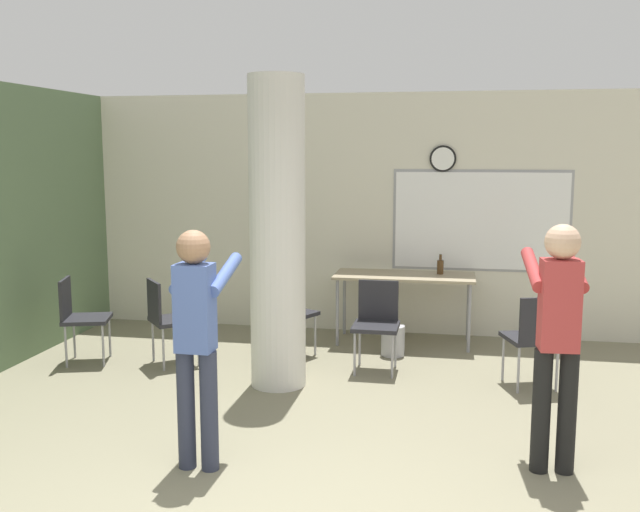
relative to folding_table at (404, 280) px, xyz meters
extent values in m
cube|color=beige|center=(-0.34, 0.51, 0.68)|extent=(8.00, 0.12, 2.80)
cylinder|color=black|center=(0.38, 0.43, 1.33)|extent=(0.30, 0.03, 0.30)
cylinder|color=white|center=(0.38, 0.42, 1.33)|extent=(0.25, 0.01, 0.25)
cube|color=#99999E|center=(0.83, 0.44, 0.63)|extent=(1.99, 0.01, 1.16)
cube|color=white|center=(0.83, 0.44, 0.63)|extent=(1.93, 0.02, 1.10)
cylinder|color=silver|center=(-1.03, -1.66, 0.68)|extent=(0.50, 0.50, 2.80)
cube|color=tan|center=(0.00, 0.00, 0.04)|extent=(1.54, 0.64, 0.03)
cylinder|color=gray|center=(-0.71, -0.26, -0.34)|extent=(0.04, 0.04, 0.75)
cylinder|color=gray|center=(0.71, -0.26, -0.34)|extent=(0.04, 0.04, 0.75)
cylinder|color=gray|center=(-0.71, 0.26, -0.34)|extent=(0.04, 0.04, 0.75)
cylinder|color=gray|center=(0.71, 0.26, -0.34)|extent=(0.04, 0.04, 0.75)
cylinder|color=#4C3319|center=(0.39, 0.11, 0.14)|extent=(0.07, 0.07, 0.16)
cylinder|color=#4C3319|center=(0.39, 0.11, 0.25)|extent=(0.03, 0.03, 0.07)
cylinder|color=#B2B2B7|center=(-0.07, -0.53, -0.56)|extent=(0.25, 0.25, 0.32)
cube|color=#232328|center=(1.24, -1.29, -0.27)|extent=(0.55, 0.55, 0.04)
cube|color=#232328|center=(1.30, -1.48, -0.05)|extent=(0.39, 0.15, 0.40)
cylinder|color=#99999E|center=(1.35, -1.06, -0.50)|extent=(0.02, 0.02, 0.43)
cylinder|color=#99999E|center=(1.01, -1.17, -0.50)|extent=(0.02, 0.02, 0.43)
cylinder|color=#99999E|center=(1.46, -1.40, -0.50)|extent=(0.02, 0.02, 0.43)
cylinder|color=#99999E|center=(1.12, -1.51, -0.50)|extent=(0.02, 0.02, 0.43)
cube|color=#232328|center=(-2.22, -1.22, -0.27)|extent=(0.62, 0.62, 0.04)
cube|color=#232328|center=(-2.37, -1.35, -0.05)|extent=(0.28, 0.32, 0.40)
cylinder|color=#99999E|center=(-1.96, -1.24, -0.50)|extent=(0.02, 0.02, 0.43)
cylinder|color=#99999E|center=(-2.19, -0.97, -0.50)|extent=(0.02, 0.02, 0.43)
cylinder|color=#99999E|center=(-2.24, -1.47, -0.50)|extent=(0.02, 0.02, 0.43)
cylinder|color=#99999E|center=(-2.47, -1.20, -0.50)|extent=(0.02, 0.02, 0.43)
cube|color=#232328|center=(-0.20, -1.12, -0.27)|extent=(0.44, 0.44, 0.04)
cube|color=#232328|center=(-0.19, -0.91, -0.05)|extent=(0.40, 0.03, 0.40)
cylinder|color=#99999E|center=(-0.38, -1.30, -0.50)|extent=(0.02, 0.02, 0.43)
cylinder|color=#99999E|center=(-0.02, -1.30, -0.50)|extent=(0.02, 0.02, 0.43)
cylinder|color=#99999E|center=(-0.37, -0.94, -0.50)|extent=(0.02, 0.02, 0.43)
cylinder|color=#99999E|center=(-0.01, -0.94, -0.50)|extent=(0.02, 0.02, 0.43)
cube|color=#232328|center=(-3.11, -1.34, -0.27)|extent=(0.55, 0.55, 0.04)
cube|color=#232328|center=(-3.31, -1.40, -0.05)|extent=(0.14, 0.39, 0.40)
cylinder|color=#99999E|center=(-2.89, -1.46, -0.50)|extent=(0.02, 0.02, 0.43)
cylinder|color=#99999E|center=(-2.99, -1.11, -0.50)|extent=(0.02, 0.02, 0.43)
cylinder|color=#99999E|center=(-3.23, -1.56, -0.50)|extent=(0.02, 0.02, 0.43)
cylinder|color=#99999E|center=(-3.33, -1.22, -0.50)|extent=(0.02, 0.02, 0.43)
cube|color=#232328|center=(-1.13, -0.73, -0.27)|extent=(0.59, 0.59, 0.04)
cube|color=#232328|center=(-1.22, -0.91, -0.05)|extent=(0.36, 0.21, 0.40)
cylinder|color=#99999E|center=(-0.88, -0.66, -0.50)|extent=(0.02, 0.02, 0.43)
cylinder|color=#99999E|center=(-1.20, -0.49, -0.50)|extent=(0.02, 0.02, 0.43)
cylinder|color=#99999E|center=(-1.05, -0.98, -0.50)|extent=(0.02, 0.02, 0.43)
cylinder|color=#99999E|center=(-1.37, -0.81, -0.50)|extent=(0.02, 0.02, 0.43)
cylinder|color=#2D3347|center=(-1.06, -3.48, -0.30)|extent=(0.12, 0.12, 0.83)
cylinder|color=#2D3347|center=(-1.23, -3.47, -0.30)|extent=(0.12, 0.12, 0.83)
cube|color=#4C66AD|center=(-1.15, -3.47, 0.40)|extent=(0.24, 0.19, 0.58)
sphere|color=#997051|center=(-1.15, -3.47, 0.81)|extent=(0.22, 0.22, 0.22)
cylinder|color=#4C66AD|center=(-1.01, -3.24, 0.59)|extent=(0.09, 0.52, 0.23)
cylinder|color=#4C66AD|center=(-1.27, -3.24, 0.59)|extent=(0.09, 0.52, 0.23)
cube|color=white|center=(-1.27, -3.00, 0.59)|extent=(0.04, 0.13, 0.04)
cylinder|color=black|center=(1.29, -3.08, -0.29)|extent=(0.12, 0.12, 0.85)
cylinder|color=black|center=(1.13, -3.09, -0.29)|extent=(0.12, 0.12, 0.85)
cube|color=#B23838|center=(1.21, -3.09, 0.43)|extent=(0.26, 0.21, 0.60)
sphere|color=#D8AD8C|center=(1.21, -3.09, 0.85)|extent=(0.23, 0.23, 0.23)
cylinder|color=#B23838|center=(1.33, -2.84, 0.63)|extent=(0.12, 0.54, 0.24)
cylinder|color=#B23838|center=(1.06, -2.86, 0.63)|extent=(0.12, 0.54, 0.24)
cube|color=white|center=(1.04, -2.62, 0.63)|extent=(0.04, 0.13, 0.04)
camera|label=1|loc=(0.51, -7.83, 1.43)|focal=40.00mm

